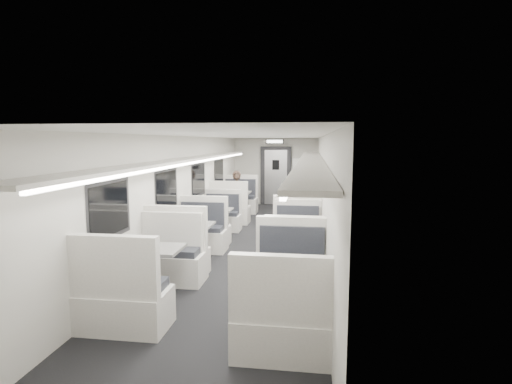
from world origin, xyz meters
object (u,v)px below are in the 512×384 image
(booth_left_a, at_px, (235,204))
(vestibule_door, at_px, (276,176))
(booth_left_c, at_px, (190,242))
(passenger, at_px, (237,197))
(booth_left_b, at_px, (215,222))
(booth_left_d, at_px, (150,274))
(booth_right_a, at_px, (302,206))
(exit_sign, at_px, (275,141))
(booth_right_d, at_px, (288,292))
(booth_right_c, at_px, (296,244))
(booth_right_b, at_px, (299,222))

(booth_left_a, bearing_deg, vestibule_door, 68.83)
(booth_left_c, height_order, passenger, passenger)
(booth_left_b, distance_m, vestibule_door, 5.21)
(booth_left_d, bearing_deg, vestibule_door, 83.67)
(passenger, bearing_deg, booth_right_a, 25.04)
(booth_left_a, xyz_separation_m, booth_left_b, (0.00, -2.49, -0.05))
(booth_left_a, relative_size, exit_sign, 3.64)
(booth_right_d, relative_size, vestibule_door, 1.04)
(booth_right_c, bearing_deg, passenger, 116.90)
(booth_right_a, relative_size, booth_right_b, 1.01)
(booth_left_d, distance_m, booth_right_b, 4.63)
(booth_left_a, xyz_separation_m, booth_right_d, (2.00, -6.82, -0.01))
(booth_left_b, height_order, booth_right_b, booth_right_b)
(booth_left_a, distance_m, booth_right_c, 4.70)
(booth_right_b, bearing_deg, exit_sign, 102.95)
(booth_left_a, distance_m, vestibule_door, 2.84)
(booth_right_a, xyz_separation_m, booth_right_b, (0.00, -2.25, -0.00))
(booth_right_b, bearing_deg, booth_left_b, -173.39)
(booth_left_a, height_order, booth_left_b, booth_left_a)
(booth_left_c, distance_m, booth_right_d, 3.07)
(vestibule_door, bearing_deg, booth_right_d, -83.93)
(booth_left_c, height_order, booth_left_d, booth_left_d)
(booth_left_c, distance_m, booth_left_d, 1.94)
(booth_left_b, distance_m, booth_right_d, 4.77)
(booth_left_d, xyz_separation_m, vestibule_door, (1.00, 9.01, 0.63))
(booth_right_a, bearing_deg, exit_sign, 115.42)
(booth_left_d, bearing_deg, passenger, 88.10)
(booth_left_d, relative_size, booth_right_b, 1.07)
(booth_left_c, xyz_separation_m, booth_right_a, (2.00, 4.48, 0.01))
(exit_sign, bearing_deg, booth_right_a, -64.58)
(booth_left_a, bearing_deg, booth_left_b, -90.00)
(booth_right_b, bearing_deg, passenger, 139.04)
(booth_right_d, bearing_deg, booth_right_a, 90.00)
(booth_left_b, xyz_separation_m, booth_right_c, (2.00, -1.76, 0.01))
(booth_left_d, bearing_deg, booth_left_b, 90.00)
(booth_right_b, height_order, exit_sign, exit_sign)
(booth_right_b, distance_m, exit_sign, 4.85)
(booth_left_b, relative_size, booth_right_a, 0.90)
(booth_left_b, distance_m, booth_left_c, 2.00)
(booth_left_b, bearing_deg, booth_left_c, -90.00)
(booth_left_a, relative_size, vestibule_door, 1.07)
(booth_left_a, distance_m, booth_left_b, 2.49)
(booth_left_c, distance_m, vestibule_door, 7.17)
(booth_right_d, bearing_deg, vestibule_door, 96.07)
(booth_right_b, bearing_deg, booth_right_d, -90.00)
(booth_left_b, relative_size, booth_right_b, 0.91)
(exit_sign, bearing_deg, passenger, -106.23)
(booth_right_b, distance_m, booth_right_d, 4.57)
(booth_right_d, height_order, exit_sign, exit_sign)
(booth_left_d, height_order, exit_sign, exit_sign)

